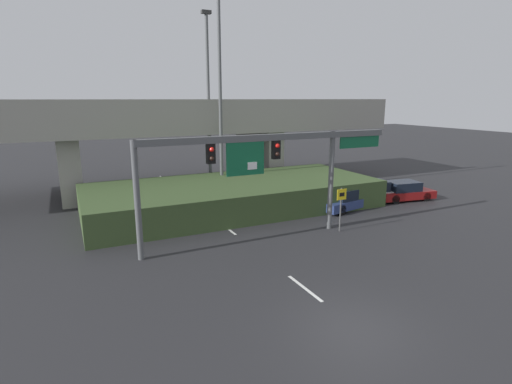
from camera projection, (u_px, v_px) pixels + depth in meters
name	position (u px, v px, depth m)	size (l,w,h in m)	color
ground_plane	(354.00, 326.00, 12.95)	(160.00, 160.00, 0.00)	#262628
lane_markings	(228.00, 228.00, 22.70)	(0.14, 34.94, 0.01)	silver
signal_gantry	(265.00, 156.00, 20.00)	(13.91, 0.44, 5.48)	#515456
speed_limit_sign	(341.00, 203.00, 21.86)	(0.60, 0.11, 2.47)	#4C4C4C
highway_light_pole_near	(220.00, 74.00, 27.32)	(0.70, 0.36, 16.98)	#515456
highway_light_pole_far	(208.00, 101.00, 29.54)	(0.70, 0.36, 13.28)	#515456
overpass_bridge	(172.00, 127.00, 31.97)	(36.46, 8.75, 7.16)	gray
grass_embankment	(234.00, 195.00, 26.66)	(19.04, 8.05, 1.80)	#384C28
parked_sedan_near_right	(346.00, 199.00, 26.67)	(4.86, 2.80, 1.42)	navy
parked_sedan_mid_right	(372.00, 192.00, 28.66)	(4.57, 2.59, 1.49)	silver
parked_sedan_far_right	(404.00, 191.00, 28.96)	(4.46, 2.39, 1.38)	maroon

